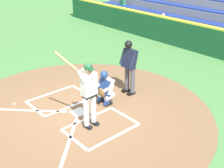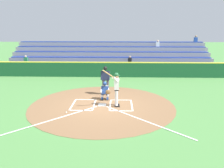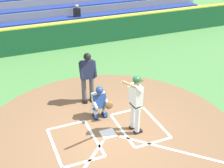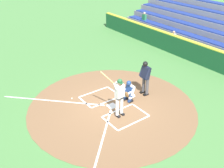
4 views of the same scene
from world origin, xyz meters
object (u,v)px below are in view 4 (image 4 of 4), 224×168
(batter, at_px, (119,95))
(catcher, at_px, (129,91))
(baseball, at_px, (72,98))
(plate_umpire, at_px, (145,76))

(batter, height_order, catcher, batter)
(catcher, xyz_separation_m, baseball, (1.82, 2.21, -0.55))
(batter, xyz_separation_m, plate_umpire, (0.72, -2.20, -0.02))
(plate_umpire, relative_size, baseball, 25.20)
(plate_umpire, bearing_deg, catcher, 91.97)
(batter, bearing_deg, baseball, 23.22)
(batter, distance_m, baseball, 2.93)
(batter, height_order, baseball, batter)
(plate_umpire, height_order, baseball, plate_umpire)
(plate_umpire, distance_m, baseball, 3.87)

